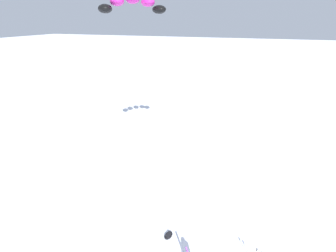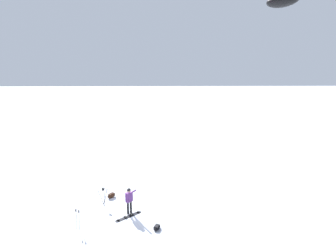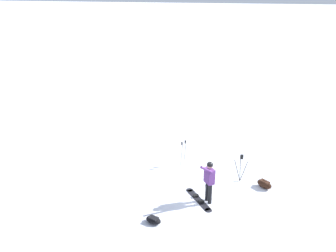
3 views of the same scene
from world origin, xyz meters
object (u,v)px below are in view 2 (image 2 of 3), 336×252
camera_tripod (103,193)px  ski_poles (78,216)px  snowboard (129,216)px  gear_bag_large (157,227)px  snowboarder (129,198)px  gear_bag_small (111,195)px

camera_tripod → ski_poles: bearing=161.2°
snowboard → gear_bag_large: (-1.34, -1.77, 0.10)m
snowboard → ski_poles: bearing=112.6°
snowboard → camera_tripod: 2.51m
gear_bag_large → snowboard: bearing=53.0°
camera_tripod → ski_poles: camera_tripod is taller
snowboarder → camera_tripod: snowboarder is taller
camera_tripod → ski_poles: 2.79m
gear_bag_large → gear_bag_small: (3.84, 3.28, 0.06)m
snowboarder → camera_tripod: 2.18m
snowboard → gear_bag_small: gear_bag_small is taller
snowboard → gear_bag_small: 2.93m
snowboard → gear_bag_small: bearing=31.0°
snowboarder → gear_bag_large: (-1.71, -1.74, -0.94)m
snowboarder → camera_tripod: size_ratio=1.43×
snowboard → snowboarder: bearing=-4.7°
gear_bag_large → camera_tripod: camera_tripod is taller
snowboard → gear_bag_large: gear_bag_large is taller
ski_poles → gear_bag_large: bearing=-92.6°
snowboarder → gear_bag_small: snowboarder is taller
gear_bag_large → camera_tripod: 4.64m
camera_tripod → snowboarder: bearing=-121.2°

